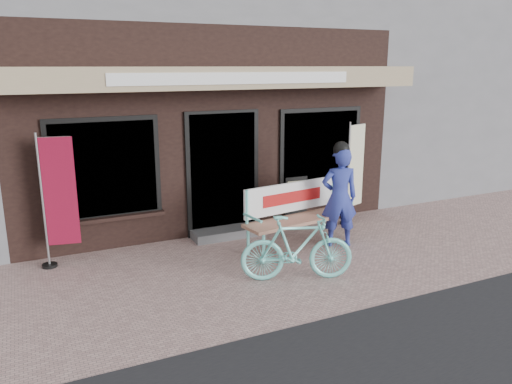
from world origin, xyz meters
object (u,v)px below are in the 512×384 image
bicycle (297,248)px  menu_stand (295,199)px  bench (296,210)px  nobori_red (58,199)px  person (339,195)px  nobori_cream (354,171)px

bicycle → menu_stand: (1.29, 2.31, -0.01)m
bench → nobori_red: size_ratio=1.00×
person → bicycle: (-1.33, -0.93, -0.39)m
bench → person: 0.75m
person → nobori_cream: bearing=62.2°
bench → bicycle: bench is taller
nobori_red → person: bearing=-2.6°
nobori_red → menu_stand: size_ratio=2.23×
bicycle → menu_stand: 2.65m
nobori_red → bicycle: bearing=-22.8°
bicycle → menu_stand: bearing=-9.0°
bicycle → menu_stand: size_ratio=1.74×
nobori_red → nobori_cream: 5.24m
person → nobori_red: bearing=-175.1°
nobori_cream → menu_stand: nobori_cream is taller
nobori_red → nobori_cream: size_ratio=1.04×
menu_stand → nobori_cream: bearing=-20.8°
nobori_red → menu_stand: 4.28m
bicycle → nobori_cream: bearing=-30.7°
person → menu_stand: 1.44m
person → menu_stand: person is taller
bicycle → nobori_cream: nobori_cream is taller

